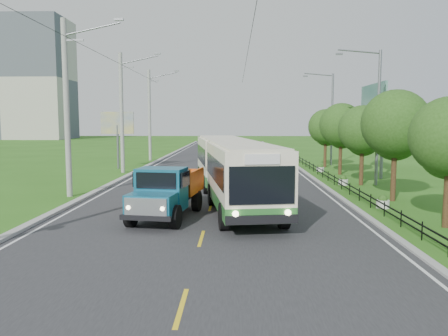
{
  "coord_description": "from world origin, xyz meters",
  "views": [
    {
      "loc": [
        1.23,
        -15.62,
        4.26
      ],
      "look_at": [
        0.66,
        6.82,
        1.9
      ],
      "focal_mm": 35.0,
      "sensor_mm": 36.0,
      "label": 1
    }
  ],
  "objects_px": {
    "planter_far": "(320,168)",
    "planter_near": "(383,202)",
    "billboard_left": "(117,126)",
    "billboard_right": "(373,109)",
    "tree_fifth": "(341,127)",
    "tree_fourth": "(363,132)",
    "pole_near": "(67,107)",
    "planter_mid": "(343,181)",
    "pole_mid": "(122,112)",
    "pole_far": "(150,115)",
    "tree_back": "(326,129)",
    "streetlight_mid": "(376,113)",
    "bus": "(231,165)",
    "streetlight_far": "(330,116)",
    "tree_third": "(396,127)",
    "dump_truck": "(167,189)"
  },
  "relations": [
    {
      "from": "pole_far",
      "to": "tree_third",
      "type": "xyz_separation_m",
      "value": [
        18.12,
        -24.86,
        -1.11
      ]
    },
    {
      "from": "pole_near",
      "to": "billboard_right",
      "type": "distance_m",
      "value": 23.32
    },
    {
      "from": "pole_far",
      "to": "planter_near",
      "type": "distance_m",
      "value": 32.19
    },
    {
      "from": "streetlight_far",
      "to": "bus",
      "type": "relative_size",
      "value": 0.54
    },
    {
      "from": "planter_far",
      "to": "billboard_left",
      "type": "distance_m",
      "value": 18.56
    },
    {
      "from": "planter_far",
      "to": "dump_truck",
      "type": "bearing_deg",
      "value": -119.29
    },
    {
      "from": "pole_mid",
      "to": "pole_near",
      "type": "bearing_deg",
      "value": -90.0
    },
    {
      "from": "pole_near",
      "to": "planter_mid",
      "type": "xyz_separation_m",
      "value": [
        16.86,
        5.0,
        -4.81
      ]
    },
    {
      "from": "pole_near",
      "to": "bus",
      "type": "distance_m",
      "value": 9.84
    },
    {
      "from": "tree_back",
      "to": "planter_far",
      "type": "distance_m",
      "value": 5.48
    },
    {
      "from": "tree_fifth",
      "to": "tree_fourth",
      "type": "bearing_deg",
      "value": -90.0
    },
    {
      "from": "pole_near",
      "to": "billboard_left",
      "type": "relative_size",
      "value": 1.92
    },
    {
      "from": "pole_mid",
      "to": "tree_fourth",
      "type": "height_order",
      "value": "pole_mid"
    },
    {
      "from": "planter_near",
      "to": "planter_far",
      "type": "relative_size",
      "value": 1.0
    },
    {
      "from": "pole_mid",
      "to": "bus",
      "type": "xyz_separation_m",
      "value": [
        9.28,
        -12.85,
        -3.16
      ]
    },
    {
      "from": "billboard_right",
      "to": "dump_truck",
      "type": "relative_size",
      "value": 1.26
    },
    {
      "from": "tree_back",
      "to": "streetlight_mid",
      "type": "height_order",
      "value": "streetlight_mid"
    },
    {
      "from": "pole_far",
      "to": "billboard_left",
      "type": "bearing_deg",
      "value": -97.83
    },
    {
      "from": "planter_far",
      "to": "planter_near",
      "type": "bearing_deg",
      "value": -90.0
    },
    {
      "from": "billboard_left",
      "to": "streetlight_far",
      "type": "bearing_deg",
      "value": 11.23
    },
    {
      "from": "planter_far",
      "to": "billboard_right",
      "type": "height_order",
      "value": "billboard_right"
    },
    {
      "from": "tree_fifth",
      "to": "planter_mid",
      "type": "distance_m",
      "value": 7.21
    },
    {
      "from": "planter_near",
      "to": "billboard_right",
      "type": "distance_m",
      "value": 15.34
    },
    {
      "from": "tree_fifth",
      "to": "tree_back",
      "type": "xyz_separation_m",
      "value": [
        -0.0,
        6.0,
        -0.2
      ]
    },
    {
      "from": "tree_fifth",
      "to": "planter_near",
      "type": "distance_m",
      "value": 14.64
    },
    {
      "from": "tree_third",
      "to": "tree_fifth",
      "type": "relative_size",
      "value": 1.03
    },
    {
      "from": "pole_near",
      "to": "pole_far",
      "type": "xyz_separation_m",
      "value": [
        0.0,
        24.0,
        0.0
      ]
    },
    {
      "from": "tree_fourth",
      "to": "billboard_left",
      "type": "distance_m",
      "value": 21.72
    },
    {
      "from": "pole_mid",
      "to": "planter_far",
      "type": "bearing_deg",
      "value": 3.39
    },
    {
      "from": "planter_far",
      "to": "tree_back",
      "type": "bearing_deg",
      "value": 73.12
    },
    {
      "from": "pole_far",
      "to": "streetlight_far",
      "type": "bearing_deg",
      "value": -14.81
    },
    {
      "from": "planter_near",
      "to": "planter_far",
      "type": "height_order",
      "value": "same"
    },
    {
      "from": "tree_fifth",
      "to": "streetlight_mid",
      "type": "relative_size",
      "value": 0.64
    },
    {
      "from": "streetlight_far",
      "to": "tree_third",
      "type": "bearing_deg",
      "value": -92.27
    },
    {
      "from": "streetlight_mid",
      "to": "bus",
      "type": "bearing_deg",
      "value": -148.73
    },
    {
      "from": "planter_far",
      "to": "bus",
      "type": "height_order",
      "value": "bus"
    },
    {
      "from": "pole_near",
      "to": "streetlight_mid",
      "type": "bearing_deg",
      "value": 14.81
    },
    {
      "from": "tree_fourth",
      "to": "planter_near",
      "type": "height_order",
      "value": "tree_fourth"
    },
    {
      "from": "pole_mid",
      "to": "pole_far",
      "type": "relative_size",
      "value": 1.0
    },
    {
      "from": "tree_third",
      "to": "billboard_left",
      "type": "bearing_deg",
      "value": 140.67
    },
    {
      "from": "pole_near",
      "to": "pole_mid",
      "type": "height_order",
      "value": "same"
    },
    {
      "from": "planter_mid",
      "to": "billboard_left",
      "type": "xyz_separation_m",
      "value": [
        -18.1,
        10.0,
        3.58
      ]
    },
    {
      "from": "pole_far",
      "to": "billboard_right",
      "type": "relative_size",
      "value": 1.37
    },
    {
      "from": "bus",
      "to": "planter_far",
      "type": "bearing_deg",
      "value": 53.07
    },
    {
      "from": "planter_far",
      "to": "planter_mid",
      "type": "bearing_deg",
      "value": -90.0
    },
    {
      "from": "dump_truck",
      "to": "tree_third",
      "type": "bearing_deg",
      "value": 30.59
    },
    {
      "from": "tree_fifth",
      "to": "streetlight_mid",
      "type": "distance_m",
      "value": 6.28
    },
    {
      "from": "streetlight_mid",
      "to": "billboard_left",
      "type": "relative_size",
      "value": 1.74
    },
    {
      "from": "streetlight_mid",
      "to": "billboard_left",
      "type": "bearing_deg",
      "value": 153.6
    },
    {
      "from": "streetlight_mid",
      "to": "planter_near",
      "type": "relative_size",
      "value": 13.54
    }
  ]
}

